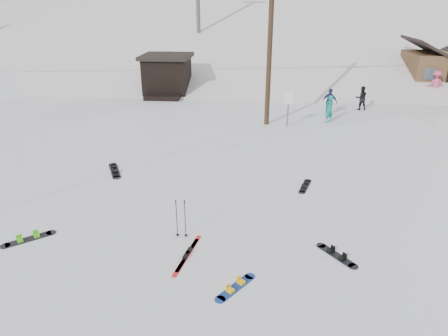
# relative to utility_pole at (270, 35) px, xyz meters

# --- Properties ---
(ground) EXTENTS (200.00, 200.00, 0.00)m
(ground) POSITION_rel_utility_pole_xyz_m (-2.00, -14.00, -4.68)
(ground) COLOR white
(ground) RESTS_ON ground
(ski_slope) EXTENTS (60.00, 85.24, 65.97)m
(ski_slope) POSITION_rel_utility_pole_xyz_m (-2.00, 41.00, -16.68)
(ski_slope) COLOR white
(ski_slope) RESTS_ON ground
(ridge_left) EXTENTS (47.54, 95.03, 58.38)m
(ridge_left) POSITION_rel_utility_pole_xyz_m (-38.00, 34.00, -15.68)
(ridge_left) COLOR white
(ridge_left) RESTS_ON ground
(treeline_crest) EXTENTS (50.00, 6.00, 10.00)m
(treeline_crest) POSITION_rel_utility_pole_xyz_m (-2.00, 72.00, -4.68)
(treeline_crest) COLOR black
(treeline_crest) RESTS_ON ski_slope
(utility_pole) EXTENTS (2.00, 0.26, 9.00)m
(utility_pole) POSITION_rel_utility_pole_xyz_m (0.00, 0.00, 0.00)
(utility_pole) COLOR #3A2819
(utility_pole) RESTS_ON ground
(trail_sign) EXTENTS (0.50, 0.09, 1.85)m
(trail_sign) POSITION_rel_utility_pole_xyz_m (1.10, -0.42, -3.41)
(trail_sign) COLOR #595B60
(trail_sign) RESTS_ON ground
(lift_hut) EXTENTS (3.40, 4.10, 2.75)m
(lift_hut) POSITION_rel_utility_pole_xyz_m (-7.00, 6.94, -3.32)
(lift_hut) COLOR black
(lift_hut) RESTS_ON ground
(cabin) EXTENTS (5.39, 4.40, 3.77)m
(cabin) POSITION_rel_utility_pole_xyz_m (13.00, 10.00, -3.20)
(cabin) COLOR brown
(cabin) RESTS_ON ground
(hero_snowboard) EXTENTS (0.92, 1.14, 0.10)m
(hero_snowboard) POSITION_rel_utility_pole_xyz_m (-0.90, -13.62, -4.66)
(hero_snowboard) COLOR navy
(hero_snowboard) RESTS_ON ground
(hero_skis) EXTENTS (0.48, 1.92, 0.10)m
(hero_skis) POSITION_rel_utility_pole_xyz_m (-2.27, -12.41, -4.65)
(hero_skis) COLOR red
(hero_skis) RESTS_ON ground
(ski_poles) EXTENTS (0.33, 0.09, 1.20)m
(ski_poles) POSITION_rel_utility_pole_xyz_m (-2.59, -11.53, -4.07)
(ski_poles) COLOR black
(ski_poles) RESTS_ON ground
(board_scatter_b) EXTENTS (0.93, 1.58, 0.12)m
(board_scatter_b) POSITION_rel_utility_pole_xyz_m (-6.15, -7.04, -4.65)
(board_scatter_b) COLOR black
(board_scatter_b) RESTS_ON ground
(board_scatter_c) EXTENTS (1.23, 1.05, 0.11)m
(board_scatter_c) POSITION_rel_utility_pole_xyz_m (-6.95, -12.05, -4.65)
(board_scatter_c) COLOR black
(board_scatter_c) RESTS_ON ground
(board_scatter_d) EXTENTS (0.96, 1.14, 0.10)m
(board_scatter_d) POSITION_rel_utility_pole_xyz_m (1.74, -12.10, -4.66)
(board_scatter_d) COLOR black
(board_scatter_d) RESTS_ON ground
(board_scatter_f) EXTENTS (0.58, 1.28, 0.09)m
(board_scatter_f) POSITION_rel_utility_pole_xyz_m (1.33, -7.83, -4.66)
(board_scatter_f) COLOR black
(board_scatter_f) RESTS_ON ground
(skier_teal) EXTENTS (0.66, 0.63, 1.51)m
(skier_teal) POSITION_rel_utility_pole_xyz_m (3.42, 0.64, -3.93)
(skier_teal) COLOR #0D8475
(skier_teal) RESTS_ON ground
(skier_dark) EXTENTS (0.75, 0.60, 1.46)m
(skier_dark) POSITION_rel_utility_pole_xyz_m (5.81, 3.54, -3.95)
(skier_dark) COLOR black
(skier_dark) RESTS_ON ground
(skier_pink) EXTENTS (1.24, 0.79, 1.83)m
(skier_pink) POSITION_rel_utility_pole_xyz_m (11.65, 7.40, -3.76)
(skier_pink) COLOR #CA4773
(skier_pink) RESTS_ON ground
(skier_navy) EXTENTS (0.98, 0.79, 1.55)m
(skier_navy) POSITION_rel_utility_pole_xyz_m (3.70, 2.20, -3.90)
(skier_navy) COLOR #1A2343
(skier_navy) RESTS_ON ground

